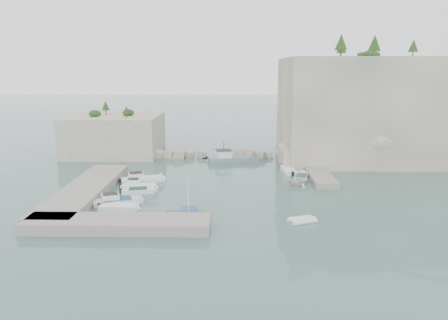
{
  "coord_description": "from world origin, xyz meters",
  "views": [
    {
      "loc": [
        1.07,
        -52.36,
        15.44
      ],
      "look_at": [
        0.0,
        6.0,
        3.0
      ],
      "focal_mm": 35.0,
      "sensor_mm": 36.0,
      "label": 1
    }
  ],
  "objects_px": {
    "motorboat_c": "(138,193)",
    "motorboat_b": "(139,188)",
    "tender_east_d": "(290,168)",
    "rowboat": "(189,217)",
    "inflatable_dinghy": "(302,222)",
    "tender_east_c": "(289,172)",
    "work_boat": "(234,162)",
    "motorboat_a": "(143,181)",
    "tender_east_b": "(301,179)",
    "motorboat_d": "(118,204)",
    "motorboat_e": "(119,209)",
    "tender_east_a": "(299,185)"
  },
  "relations": [
    {
      "from": "tender_east_c",
      "to": "tender_east_d",
      "type": "relative_size",
      "value": 1.21
    },
    {
      "from": "motorboat_a",
      "to": "inflatable_dinghy",
      "type": "xyz_separation_m",
      "value": [
        19.5,
        -15.85,
        0.0
      ]
    },
    {
      "from": "motorboat_a",
      "to": "rowboat",
      "type": "relative_size",
      "value": 1.35
    },
    {
      "from": "rowboat",
      "to": "tender_east_d",
      "type": "relative_size",
      "value": 1.14
    },
    {
      "from": "motorboat_b",
      "to": "tender_east_b",
      "type": "relative_size",
      "value": 1.01
    },
    {
      "from": "tender_east_b",
      "to": "motorboat_e",
      "type": "bearing_deg",
      "value": 137.43
    },
    {
      "from": "motorboat_a",
      "to": "tender_east_a",
      "type": "relative_size",
      "value": 1.98
    },
    {
      "from": "tender_east_d",
      "to": "work_boat",
      "type": "xyz_separation_m",
      "value": [
        -8.79,
        4.22,
        0.0
      ]
    },
    {
      "from": "work_boat",
      "to": "motorboat_e",
      "type": "bearing_deg",
      "value": -129.48
    },
    {
      "from": "motorboat_b",
      "to": "motorboat_c",
      "type": "distance_m",
      "value": 2.09
    },
    {
      "from": "motorboat_c",
      "to": "tender_east_c",
      "type": "height_order",
      "value": "same"
    },
    {
      "from": "motorboat_a",
      "to": "inflatable_dinghy",
      "type": "height_order",
      "value": "motorboat_a"
    },
    {
      "from": "motorboat_b",
      "to": "tender_east_d",
      "type": "height_order",
      "value": "tender_east_d"
    },
    {
      "from": "motorboat_a",
      "to": "motorboat_d",
      "type": "bearing_deg",
      "value": -114.21
    },
    {
      "from": "motorboat_d",
      "to": "inflatable_dinghy",
      "type": "bearing_deg",
      "value": -36.51
    },
    {
      "from": "motorboat_c",
      "to": "tender_east_d",
      "type": "bearing_deg",
      "value": 24.02
    },
    {
      "from": "inflatable_dinghy",
      "to": "work_boat",
      "type": "distance_m",
      "value": 29.63
    },
    {
      "from": "motorboat_c",
      "to": "tender_east_d",
      "type": "relative_size",
      "value": 1.05
    },
    {
      "from": "motorboat_c",
      "to": "motorboat_b",
      "type": "bearing_deg",
      "value": 88.52
    },
    {
      "from": "motorboat_c",
      "to": "tender_east_d",
      "type": "height_order",
      "value": "tender_east_d"
    },
    {
      "from": "motorboat_d",
      "to": "motorboat_b",
      "type": "bearing_deg",
      "value": 59.99
    },
    {
      "from": "motorboat_d",
      "to": "work_boat",
      "type": "height_order",
      "value": "work_boat"
    },
    {
      "from": "motorboat_a",
      "to": "tender_east_c",
      "type": "bearing_deg",
      "value": -4.29
    },
    {
      "from": "motorboat_c",
      "to": "motorboat_e",
      "type": "relative_size",
      "value": 0.96
    },
    {
      "from": "motorboat_e",
      "to": "tender_east_c",
      "type": "relative_size",
      "value": 0.91
    },
    {
      "from": "motorboat_e",
      "to": "tender_east_c",
      "type": "xyz_separation_m",
      "value": [
        21.08,
        17.9,
        0.0
      ]
    },
    {
      "from": "motorboat_d",
      "to": "tender_east_b",
      "type": "distance_m",
      "value": 25.67
    },
    {
      "from": "motorboat_e",
      "to": "tender_east_a",
      "type": "bearing_deg",
      "value": 28.35
    },
    {
      "from": "rowboat",
      "to": "work_boat",
      "type": "relative_size",
      "value": 0.52
    },
    {
      "from": "rowboat",
      "to": "tender_east_a",
      "type": "bearing_deg",
      "value": -48.93
    },
    {
      "from": "motorboat_c",
      "to": "rowboat",
      "type": "distance_m",
      "value": 11.46
    },
    {
      "from": "inflatable_dinghy",
      "to": "motorboat_e",
      "type": "bearing_deg",
      "value": 149.82
    },
    {
      "from": "tender_east_c",
      "to": "work_boat",
      "type": "relative_size",
      "value": 0.55
    },
    {
      "from": "rowboat",
      "to": "inflatable_dinghy",
      "type": "relative_size",
      "value": 1.62
    },
    {
      "from": "motorboat_c",
      "to": "inflatable_dinghy",
      "type": "height_order",
      "value": "motorboat_c"
    },
    {
      "from": "motorboat_e",
      "to": "inflatable_dinghy",
      "type": "distance_m",
      "value": 20.05
    },
    {
      "from": "tender_east_c",
      "to": "work_boat",
      "type": "height_order",
      "value": "work_boat"
    },
    {
      "from": "work_boat",
      "to": "motorboat_a",
      "type": "bearing_deg",
      "value": -146.66
    },
    {
      "from": "motorboat_e",
      "to": "rowboat",
      "type": "xyz_separation_m",
      "value": [
        8.02,
        -2.43,
        0.0
      ]
    },
    {
      "from": "motorboat_e",
      "to": "tender_east_b",
      "type": "height_order",
      "value": "same"
    },
    {
      "from": "motorboat_a",
      "to": "tender_east_b",
      "type": "relative_size",
      "value": 1.33
    },
    {
      "from": "motorboat_a",
      "to": "motorboat_e",
      "type": "height_order",
      "value": "motorboat_a"
    },
    {
      "from": "work_boat",
      "to": "tender_east_b",
      "type": "bearing_deg",
      "value": -63.07
    },
    {
      "from": "tender_east_a",
      "to": "work_boat",
      "type": "xyz_separation_m",
      "value": [
        -8.68,
        14.66,
        0.0
      ]
    },
    {
      "from": "motorboat_c",
      "to": "motorboat_d",
      "type": "relative_size",
      "value": 0.73
    },
    {
      "from": "tender_east_b",
      "to": "tender_east_d",
      "type": "bearing_deg",
      "value": 21.36
    },
    {
      "from": "tender_east_b",
      "to": "work_boat",
      "type": "height_order",
      "value": "work_boat"
    },
    {
      "from": "motorboat_e",
      "to": "tender_east_b",
      "type": "distance_m",
      "value": 26.11
    },
    {
      "from": "motorboat_b",
      "to": "motorboat_d",
      "type": "distance_m",
      "value": 6.61
    },
    {
      "from": "motorboat_b",
      "to": "rowboat",
      "type": "relative_size",
      "value": 1.03
    }
  ]
}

